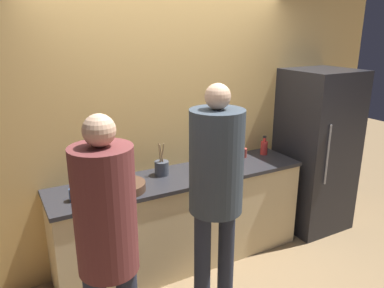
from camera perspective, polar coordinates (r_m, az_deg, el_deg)
name	(u,v)px	position (r m, az deg, el deg)	size (l,w,h in m)	color
ground_plane	(199,278)	(3.67, 1.09, -19.73)	(14.00, 14.00, 0.00)	#8C704C
wall_back	(167,127)	(3.61, -3.80, 2.65)	(5.20, 0.06, 2.60)	#E0B266
counter	(182,218)	(3.68, -1.57, -11.21)	(2.43, 0.61, 0.91)	beige
refrigerator	(316,151)	(4.40, 18.32, -0.97)	(0.71, 0.70, 1.79)	#232328
person_left	(107,236)	(2.26, -12.81, -13.51)	(0.35, 0.35, 1.79)	#232838
person_center	(216,179)	(2.79, 3.68, -5.31)	(0.40, 0.40, 1.85)	#232838
fruit_bowl	(124,187)	(3.18, -10.38, -6.40)	(0.37, 0.37, 0.11)	#4C3323
utensil_crock	(162,168)	(3.45, -4.64, -3.61)	(0.13, 0.13, 0.30)	#3D424C
bottle_red	(264,147)	(4.07, 10.93, -0.48)	(0.07, 0.07, 0.20)	red
bottle_green	(202,171)	(3.37, 1.53, -4.12)	(0.07, 0.07, 0.18)	#236033
cup_red	(243,153)	(3.95, 7.83, -1.34)	(0.07, 0.07, 0.10)	#A33D33
cup_blue	(74,195)	(3.09, -17.50, -7.37)	(0.08, 0.08, 0.10)	#335184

